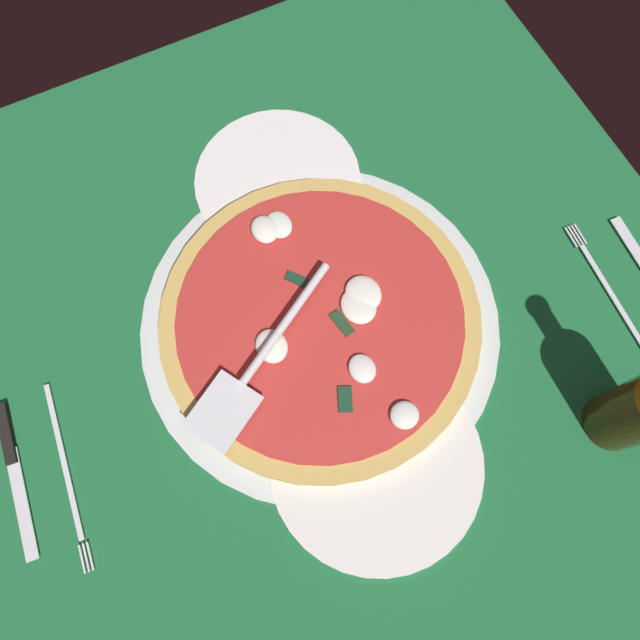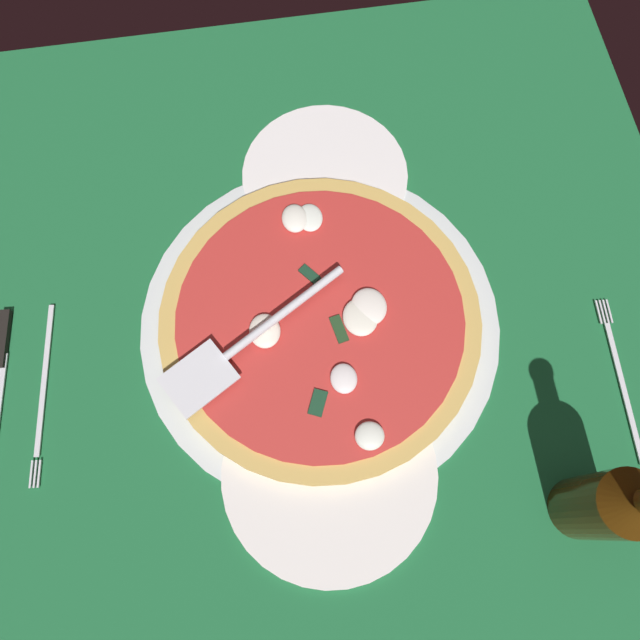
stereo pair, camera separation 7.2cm
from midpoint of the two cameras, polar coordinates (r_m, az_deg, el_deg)
The scene contains 9 objects.
ground_plane at distance 73.95cm, azimuth 1.06°, elevation -2.58°, with size 99.35×99.35×0.80cm, color #1B6134.
checker_pattern at distance 73.52cm, azimuth 1.06°, elevation -2.48°, with size 99.35×99.35×0.10cm.
pizza_pan at distance 73.80cm, azimuth 2.78°, elevation -0.77°, with size 43.23×43.23×0.84cm, color silver.
dinner_plate_left at distance 82.67cm, azimuth 3.01°, elevation 12.99°, with size 21.79×21.79×1.00cm, color white.
dinner_plate_right at distance 70.23cm, azimuth 3.91°, elevation -14.49°, with size 24.08×24.08×1.00cm, color silver.
pizza at distance 72.50cm, azimuth 2.87°, elevation -0.40°, with size 38.25×38.25×3.06cm.
pizza_server at distance 69.22cm, azimuth -3.83°, elevation -2.33°, with size 15.36×22.76×1.00cm.
place_setting_near at distance 78.41cm, azimuth -23.76°, elevation -5.67°, with size 21.67×13.62×1.40cm.
beer_bottle at distance 69.55cm, azimuth 28.32°, elevation -15.43°, with size 6.53×6.53×22.55cm.
Camera 2 is at (21.80, -1.12, 70.44)cm, focal length 34.30 mm.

